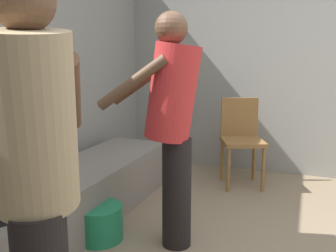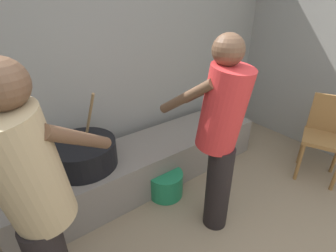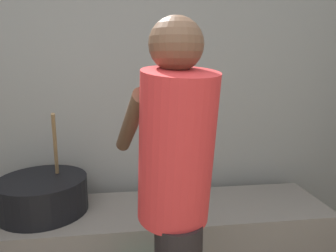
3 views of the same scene
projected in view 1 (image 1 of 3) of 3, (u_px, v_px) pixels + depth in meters
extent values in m
cube|color=gray|center=(333.00, 67.00, 3.83)|extent=(0.20, 4.95, 2.37)
cube|color=slate|center=(61.00, 206.00, 2.68)|extent=(2.68, 0.60, 0.43)
cylinder|color=black|center=(177.00, 193.00, 2.49)|extent=(0.20, 0.20, 0.76)
cylinder|color=red|center=(173.00, 92.00, 2.36)|extent=(0.37, 0.43, 0.65)
sphere|color=brown|center=(171.00, 28.00, 2.29)|extent=(0.21, 0.21, 0.21)
cylinder|color=brown|center=(143.00, 80.00, 2.52)|extent=(0.16, 0.47, 0.36)
cylinder|color=brown|center=(132.00, 83.00, 2.26)|extent=(0.16, 0.47, 0.36)
cylinder|color=tan|center=(32.00, 123.00, 1.24)|extent=(0.49, 0.47, 0.66)
sphere|color=brown|center=(23.00, 0.00, 1.18)|extent=(0.21, 0.21, 0.21)
cylinder|color=brown|center=(72.00, 96.00, 1.49)|extent=(0.42, 0.33, 0.36)
cylinder|color=brown|center=(1.00, 97.00, 1.42)|extent=(0.42, 0.33, 0.36)
cylinder|color=olive|center=(228.00, 170.00, 3.51)|extent=(0.04, 0.04, 0.44)
cylinder|color=olive|center=(263.00, 170.00, 3.52)|extent=(0.04, 0.04, 0.44)
cylinder|color=olive|center=(222.00, 160.00, 3.84)|extent=(0.04, 0.04, 0.44)
cylinder|color=olive|center=(254.00, 160.00, 3.85)|extent=(0.04, 0.04, 0.44)
cube|color=olive|center=(243.00, 142.00, 3.63)|extent=(0.53, 0.53, 0.04)
cube|color=olive|center=(239.00, 117.00, 3.77)|extent=(0.18, 0.36, 0.40)
cylinder|color=#1E7A4C|center=(99.00, 222.00, 2.62)|extent=(0.34, 0.34, 0.25)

